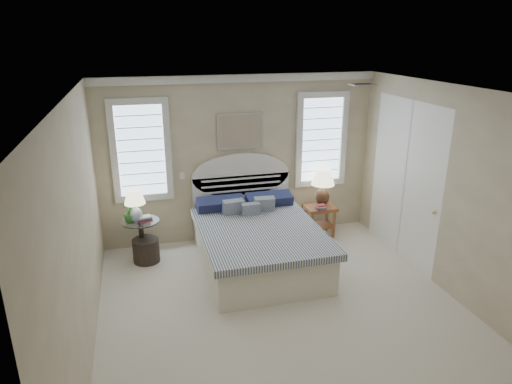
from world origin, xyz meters
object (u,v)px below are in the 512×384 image
at_px(side_table_left, 142,235).
at_px(nightstand_right, 320,214).
at_px(lamp_right, 323,183).
at_px(lamp_left, 135,203).
at_px(bed, 257,239).
at_px(floor_pot, 146,250).

xyz_separation_m(side_table_left, nightstand_right, (2.95, 0.10, -0.00)).
relative_size(nightstand_right, lamp_right, 0.83).
xyz_separation_m(lamp_left, lamp_right, (3.05, 0.18, -0.02)).
distance_m(bed, lamp_right, 1.63).
relative_size(side_table_left, lamp_right, 0.99).
relative_size(nightstand_right, floor_pot, 1.33).
bearing_deg(lamp_left, floor_pot, -37.42).
height_order(lamp_left, lamp_right, lamp_right).
distance_m(side_table_left, floor_pot, 0.23).
height_order(side_table_left, nightstand_right, side_table_left).
relative_size(floor_pot, lamp_right, 0.63).
height_order(bed, lamp_right, bed).
relative_size(bed, floor_pot, 5.71).
height_order(bed, side_table_left, bed).
bearing_deg(bed, lamp_left, 161.66).
xyz_separation_m(side_table_left, floor_pot, (0.05, -0.10, -0.20)).
distance_m(bed, lamp_left, 1.88).
bearing_deg(side_table_left, floor_pot, -66.05).
bearing_deg(nightstand_right, lamp_left, -177.58).
bearing_deg(floor_pot, nightstand_right, 4.03).
distance_m(nightstand_right, lamp_left, 3.06).
bearing_deg(side_table_left, nightstand_right, 1.94).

